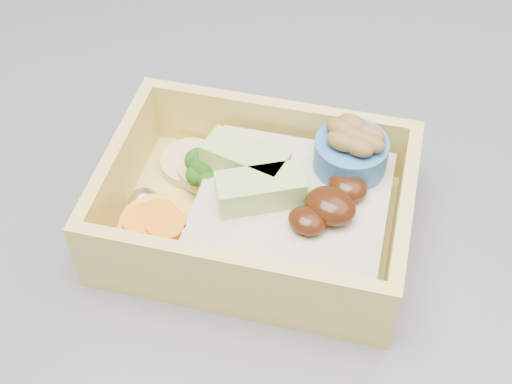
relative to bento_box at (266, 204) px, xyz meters
The scene contains 1 object.
bento_box is the anchor object (origin of this frame).
Camera 1 is at (0.31, -0.33, 1.24)m, focal length 50.00 mm.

